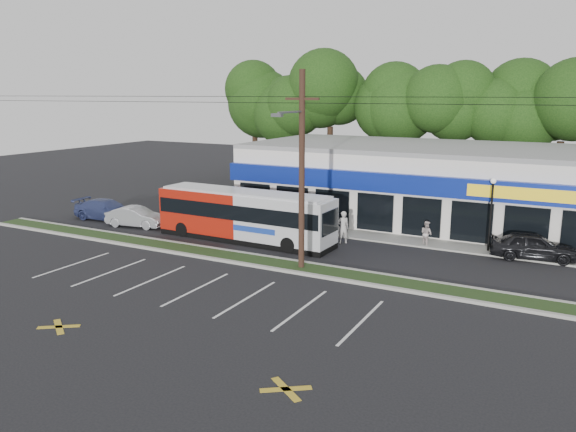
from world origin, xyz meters
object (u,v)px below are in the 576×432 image
(pedestrian_a, at_px, (343,227))
(pedestrian_b, at_px, (426,233))
(lamp_post, at_px, (491,206))
(utility_pole, at_px, (298,164))
(car_dark, at_px, (533,246))
(car_silver, at_px, (136,217))
(metrobus, at_px, (245,214))
(car_blue, at_px, (107,210))

(pedestrian_a, bearing_deg, pedestrian_b, 160.73)
(pedestrian_a, bearing_deg, lamp_post, 154.23)
(utility_pole, xyz_separation_m, lamp_post, (8.17, 7.87, -2.74))
(utility_pole, height_order, car_dark, utility_pole)
(car_silver, distance_m, pedestrian_b, 19.12)
(lamp_post, relative_size, car_silver, 1.03)
(metrobus, xyz_separation_m, pedestrian_b, (10.15, 4.00, -0.88))
(car_dark, bearing_deg, pedestrian_b, 80.18)
(utility_pole, distance_m, pedestrian_a, 7.33)
(pedestrian_b, bearing_deg, car_silver, 45.00)
(utility_pole, xyz_separation_m, pedestrian_b, (4.68, 7.57, -4.66))
(utility_pole, relative_size, lamp_post, 11.76)
(metrobus, xyz_separation_m, car_blue, (-11.91, 0.37, -0.92))
(utility_pole, height_order, pedestrian_a, utility_pole)
(metrobus, relative_size, car_dark, 2.61)
(metrobus, relative_size, car_blue, 2.32)
(utility_pole, distance_m, car_blue, 18.43)
(lamp_post, xyz_separation_m, pedestrian_b, (-3.48, -0.30, -1.91))
(car_silver, height_order, pedestrian_a, pedestrian_a)
(utility_pole, bearing_deg, car_dark, 35.60)
(utility_pole, distance_m, lamp_post, 11.67)
(utility_pole, relative_size, pedestrian_b, 33.06)
(lamp_post, distance_m, car_blue, 25.92)
(car_blue, bearing_deg, car_silver, -107.04)
(lamp_post, bearing_deg, metrobus, -162.50)
(utility_pole, xyz_separation_m, car_silver, (-13.94, 3.23, -4.73))
(lamp_post, xyz_separation_m, car_blue, (-25.55, -3.93, -1.95))
(car_dark, distance_m, pedestrian_a, 10.59)
(lamp_post, height_order, pedestrian_a, lamp_post)
(metrobus, xyz_separation_m, car_dark, (16.00, 3.96, -0.88))
(car_blue, relative_size, pedestrian_a, 2.52)
(utility_pole, relative_size, car_blue, 10.04)
(car_silver, distance_m, pedestrian_a, 14.26)
(metrobus, relative_size, pedestrian_b, 7.65)
(pedestrian_a, bearing_deg, car_silver, -29.26)
(utility_pole, xyz_separation_m, car_blue, (-17.38, 3.95, -4.69))
(metrobus, bearing_deg, car_dark, 15.29)
(lamp_post, relative_size, car_dark, 0.96)
(car_silver, bearing_deg, pedestrian_a, -88.68)
(car_dark, distance_m, car_silver, 24.84)
(metrobus, height_order, car_dark, metrobus)
(car_dark, distance_m, pedestrian_b, 5.84)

